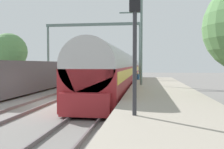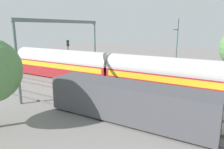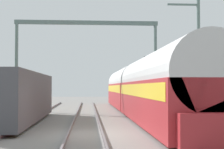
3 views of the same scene
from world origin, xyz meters
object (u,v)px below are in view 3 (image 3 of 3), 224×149
(person_crossing, at_px, (165,101))
(railway_signal_far, at_px, (146,75))
(passenger_train, at_px, (139,88))
(catenary_gantry, at_px, (87,46))
(freight_car, at_px, (16,97))

(person_crossing, bearing_deg, railway_signal_far, -62.53)
(passenger_train, relative_size, catenary_gantry, 2.63)
(passenger_train, xyz_separation_m, railway_signal_far, (1.92, 8.70, 1.33))
(passenger_train, relative_size, freight_car, 2.53)
(passenger_train, xyz_separation_m, person_crossing, (1.87, -0.54, -0.94))
(freight_car, xyz_separation_m, person_crossing, (9.97, 5.74, -0.44))
(person_crossing, relative_size, catenary_gantry, 0.14)
(freight_car, xyz_separation_m, railway_signal_far, (10.02, 14.98, 1.83))
(freight_car, relative_size, catenary_gantry, 1.04)
(railway_signal_far, distance_m, catenary_gantry, 8.00)
(person_crossing, relative_size, railway_signal_far, 0.33)
(passenger_train, distance_m, railway_signal_far, 9.01)
(person_crossing, distance_m, catenary_gantry, 8.71)
(passenger_train, xyz_separation_m, freight_car, (-8.10, -6.28, -0.50))
(railway_signal_far, bearing_deg, catenary_gantry, -141.23)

